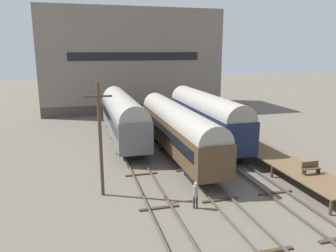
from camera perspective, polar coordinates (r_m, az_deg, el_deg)
name	(u,v)px	position (r m, az deg, el deg)	size (l,w,h in m)	color
ground_plane	(204,184)	(25.41, 6.24, -9.93)	(200.00, 200.00, 0.00)	#60594C
track_left	(149,188)	(24.21, -3.30, -10.71)	(2.60, 60.00, 0.26)	#4C4742
track_middle	(204,182)	(25.36, 6.25, -9.63)	(2.60, 60.00, 0.26)	#4C4742
track_right	(254,176)	(27.12, 14.70, -8.45)	(2.60, 60.00, 0.26)	#4C4742
train_car_navy	(206,115)	(35.21, 6.63, 1.85)	(3.14, 16.44, 5.45)	black
train_car_brown	(177,127)	(30.82, 1.59, -0.17)	(2.85, 18.70, 4.94)	black
train_car_grey	(123,115)	(35.96, -7.86, 1.91)	(3.07, 16.65, 5.28)	black
station_platform	(288,164)	(28.13, 20.11, -6.18)	(3.05, 13.05, 1.08)	brown
bench	(311,167)	(26.18, 23.61, -6.61)	(1.40, 0.40, 0.91)	brown
person_worker	(196,193)	(21.28, 4.84, -11.48)	(0.32, 0.32, 1.78)	#282833
utility_pole	(100,138)	(22.51, -11.71, -2.11)	(1.80, 0.24, 7.90)	#473828
warehouse_building	(129,60)	(57.51, -6.77, 11.27)	(28.62, 12.90, 16.24)	#46403A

